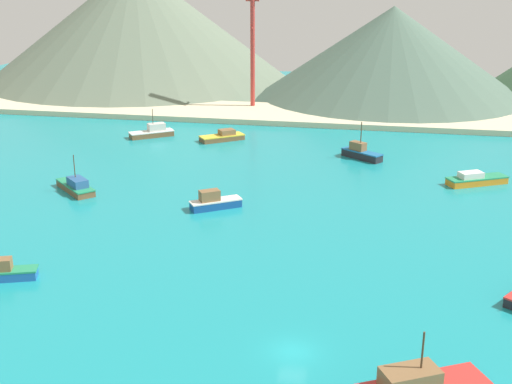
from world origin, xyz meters
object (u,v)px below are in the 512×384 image
at_px(fishing_boat_1, 76,186).
at_px(fishing_boat_4, 153,132).
at_px(radio_tower, 253,43).
at_px(fishing_boat_6, 361,153).
at_px(fishing_boat_2, 214,202).
at_px(fishing_boat_10, 476,180).
at_px(fishing_boat_0, 223,137).

bearing_deg(fishing_boat_1, fishing_boat_4, 90.65).
relative_size(fishing_boat_4, radio_tower, 0.28).
bearing_deg(fishing_boat_6, fishing_boat_4, 168.93).
xyz_separation_m(fishing_boat_2, fishing_boat_10, (38.11, 19.04, -0.21)).
distance_m(fishing_boat_2, fishing_boat_6, 36.34).
bearing_deg(fishing_boat_10, fishing_boat_6, 148.01).
bearing_deg(fishing_boat_0, fishing_boat_1, -111.99).
xyz_separation_m(fishing_boat_1, fishing_boat_2, (22.84, -3.14, 0.13)).
bearing_deg(fishing_boat_10, fishing_boat_0, 156.89).
distance_m(fishing_boat_1, fishing_boat_10, 62.99).
bearing_deg(fishing_boat_1, fishing_boat_2, -7.84).
height_order(fishing_boat_1, fishing_boat_6, fishing_boat_6).
height_order(fishing_boat_0, radio_tower, radio_tower).
bearing_deg(fishing_boat_1, fishing_boat_6, 33.12).
height_order(fishing_boat_2, fishing_boat_6, fishing_boat_6).
bearing_deg(radio_tower, fishing_boat_0, -89.90).
xyz_separation_m(fishing_boat_4, fishing_boat_10, (61.36, -20.02, -0.18)).
height_order(fishing_boat_2, radio_tower, radio_tower).
relative_size(fishing_boat_2, fishing_boat_6, 0.95).
bearing_deg(fishing_boat_6, fishing_boat_1, -146.88).
bearing_deg(fishing_boat_6, fishing_boat_0, 163.63).
bearing_deg(fishing_boat_0, radio_tower, 90.10).
height_order(fishing_boat_1, radio_tower, radio_tower).
xyz_separation_m(fishing_boat_6, fishing_boat_10, (18.70, -11.68, -0.27)).
relative_size(fishing_boat_2, fishing_boat_10, 0.73).
bearing_deg(fishing_boat_4, fishing_boat_2, -59.24).
relative_size(fishing_boat_0, fishing_boat_2, 1.22).
bearing_deg(fishing_boat_4, fishing_boat_0, -0.67).
distance_m(fishing_boat_4, fishing_boat_6, 43.48).
bearing_deg(fishing_boat_4, fishing_boat_1, -89.35).
height_order(fishing_boat_6, fishing_boat_10, fishing_boat_6).
bearing_deg(fishing_boat_2, fishing_boat_1, 172.16).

